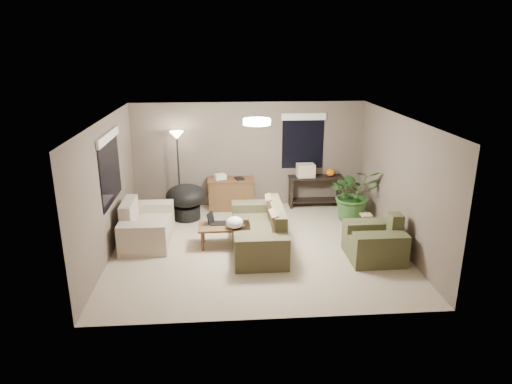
{
  "coord_description": "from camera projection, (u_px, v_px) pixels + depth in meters",
  "views": [
    {
      "loc": [
        -0.64,
        -8.14,
        3.75
      ],
      "look_at": [
        0.0,
        0.2,
        1.05
      ],
      "focal_mm": 32.0,
      "sensor_mm": 36.0,
      "label": 1
    }
  ],
  "objects": [
    {
      "name": "cat_scratching_post",
      "position": [
        365.0,
        228.0,
        9.26
      ],
      "size": [
        0.32,
        0.32,
        0.5
      ],
      "color": "tan",
      "rests_on": "ground"
    },
    {
      "name": "window_back",
      "position": [
        303.0,
        132.0,
        10.82
      ],
      "size": [
        1.06,
        0.05,
        1.33
      ],
      "color": "black",
      "rests_on": "room_shell"
    },
    {
      "name": "coffee_table",
      "position": [
        224.0,
        228.0,
        8.85
      ],
      "size": [
        1.0,
        0.55,
        0.42
      ],
      "color": "brown",
      "rests_on": "ground"
    },
    {
      "name": "armchair",
      "position": [
        375.0,
        243.0,
        8.35
      ],
      "size": [
        0.95,
        1.0,
        0.85
      ],
      "color": "#46482B",
      "rests_on": "ground"
    },
    {
      "name": "pumpkin",
      "position": [
        330.0,
        172.0,
        10.93
      ],
      "size": [
        0.3,
        0.3,
        0.19
      ],
      "primitive_type": "ellipsoid",
      "rotation": [
        0.0,
        0.0,
        0.42
      ],
      "color": "orange",
      "rests_on": "console_table"
    },
    {
      "name": "laptop",
      "position": [
        215.0,
        221.0,
        8.89
      ],
      "size": [
        0.4,
        0.24,
        0.24
      ],
      "color": "black",
      "rests_on": "coffee_table"
    },
    {
      "name": "papasan_chair",
      "position": [
        186.0,
        199.0,
        10.19
      ],
      "size": [
        1.12,
        1.12,
        0.8
      ],
      "color": "black",
      "rests_on": "ground"
    },
    {
      "name": "floor_lamp",
      "position": [
        177.0,
        145.0,
        10.3
      ],
      "size": [
        0.32,
        0.32,
        1.91
      ],
      "color": "black",
      "rests_on": "ground"
    },
    {
      "name": "room_shell",
      "position": [
        257.0,
        185.0,
        8.54
      ],
      "size": [
        5.5,
        5.5,
        5.5
      ],
      "color": "#C4B392",
      "rests_on": "ground"
    },
    {
      "name": "desk_papers",
      "position": [
        224.0,
        177.0,
        10.69
      ],
      "size": [
        0.72,
        0.32,
        0.12
      ],
      "color": "silver",
      "rests_on": "desk"
    },
    {
      "name": "houseplant",
      "position": [
        354.0,
        199.0,
        10.16
      ],
      "size": [
        1.1,
        1.22,
        0.95
      ],
      "primitive_type": "imported",
      "color": "#2D5923",
      "rests_on": "ground"
    },
    {
      "name": "console_table",
      "position": [
        315.0,
        189.0,
        11.03
      ],
      "size": [
        1.3,
        0.4,
        0.75
      ],
      "color": "black",
      "rests_on": "ground"
    },
    {
      "name": "window_left",
      "position": [
        109.0,
        156.0,
        8.46
      ],
      "size": [
        0.05,
        1.56,
        1.33
      ],
      "color": "black",
      "rests_on": "room_shell"
    },
    {
      "name": "plastic_bag",
      "position": [
        235.0,
        223.0,
        8.67
      ],
      "size": [
        0.42,
        0.4,
        0.23
      ],
      "primitive_type": "ellipsoid",
      "rotation": [
        0.0,
        0.0,
        -0.43
      ],
      "color": "white",
      "rests_on": "coffee_table"
    },
    {
      "name": "main_sofa",
      "position": [
        260.0,
        233.0,
        8.82
      ],
      "size": [
        0.95,
        2.2,
        0.85
      ],
      "color": "brown",
      "rests_on": "ground"
    },
    {
      "name": "throw_pillows",
      "position": [
        273.0,
        215.0,
        8.73
      ],
      "size": [
        0.26,
        1.36,
        0.47
      ],
      "color": "#8C7251",
      "rests_on": "main_sofa"
    },
    {
      "name": "cardboard_box",
      "position": [
        306.0,
        170.0,
        10.86
      ],
      "size": [
        0.43,
        0.33,
        0.31
      ],
      "primitive_type": "cube",
      "rotation": [
        0.0,
        0.0,
        0.04
      ],
      "color": "beige",
      "rests_on": "console_table"
    },
    {
      "name": "loveseat",
      "position": [
        146.0,
        227.0,
        9.09
      ],
      "size": [
        0.9,
        1.6,
        0.85
      ],
      "color": "beige",
      "rests_on": "ground"
    },
    {
      "name": "ceiling_fixture",
      "position": [
        257.0,
        122.0,
        8.17
      ],
      "size": [
        0.5,
        0.5,
        0.1
      ],
      "primitive_type": "cylinder",
      "color": "white",
      "rests_on": "room_shell"
    },
    {
      "name": "desk",
      "position": [
        231.0,
        194.0,
        10.84
      ],
      "size": [
        1.1,
        0.5,
        0.75
      ],
      "color": "brown",
      "rests_on": "ground"
    }
  ]
}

